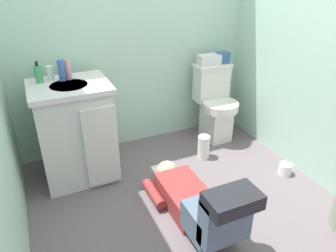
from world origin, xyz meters
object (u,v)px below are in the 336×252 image
Objects in this scene: vanity_cabinet at (76,131)px; tissue_box at (209,60)px; bottle_white at (50,73)px; toilet at (215,104)px; person_plumber at (197,203)px; paper_towel_roll at (204,147)px; bottle_pink at (68,70)px; soap_dispenser at (38,74)px; bottle_blue at (61,70)px; toiletry_bag at (222,57)px; faucet at (64,72)px; toilet_paper_roll at (285,169)px.

tissue_box reaches higher than vanity_cabinet.
vanity_cabinet is 0.49m from bottle_white.
person_plumber is (-0.76, -1.03, -0.19)m from toilet.
toilet is 0.44m from tissue_box.
bottle_white reaches higher than tissue_box.
paper_towel_roll is at bearing -121.88° from tissue_box.
tissue_box is at bearing 116.43° from toilet.
bottle_pink is (-1.37, -0.01, 0.53)m from toilet.
soap_dispenser is 1.07× the size of bottle_pink.
bottle_white is at bearing 163.66° from paper_towel_roll.
toilet is 1.30m from person_plumber.
bottle_blue is 1.40m from paper_towel_roll.
bottle_white reaches higher than vanity_cabinet.
bottle_white is at bearing 163.61° from bottle_pink.
faucet is at bearing -177.60° from toiletry_bag.
tissue_box is at bearing 3.08° from soap_dispenser.
bottle_white is (0.09, 0.02, -0.01)m from soap_dispenser.
toiletry_bag is at bearing 7.96° from vanity_cabinet.
toilet is 3.37× the size of paper_towel_roll.
soap_dispenser is at bearing -177.19° from toiletry_bag.
bottle_white is 0.51× the size of paper_towel_roll.
person_plumber is at bearing -55.63° from vanity_cabinet.
bottle_white is (-1.60, -0.06, 0.07)m from toiletry_bag.
vanity_cabinet is 3.73× the size of tissue_box.
faucet is 2.00m from toilet_paper_roll.
soap_dispenser is at bearing -173.99° from faucet.
toiletry_bag is 1.60m from bottle_white.
vanity_cabinet is 4.94× the size of soap_dispenser.
person_plumber is 8.59× the size of toiletry_bag.
faucet is 0.81× the size of toiletry_bag.
toilet is 0.70× the size of person_plumber.
toilet_paper_roll is (1.63, -0.83, -0.85)m from bottle_blue.
soap_dispenser is 0.09m from bottle_white.
vanity_cabinet is 5.02× the size of bottle_blue.
tissue_box reaches higher than paper_towel_roll.
bottle_blue is at bearing -171.71° from bottle_pink.
faucet is 0.10m from bottle_white.
person_plumber is 1.50m from soap_dispenser.
paper_towel_roll is (-0.30, -0.32, -0.26)m from toilet.
vanity_cabinet is at bearing 155.70° from toilet_paper_roll.
bottle_pink reaches higher than faucet.
faucet is 0.06m from bottle_blue.
bottle_pink reaches higher than toiletry_bag.
bottle_pink is at bearing -175.77° from tissue_box.
toilet is 1.58m from bottle_white.
paper_towel_roll is at bearing 134.36° from toilet_paper_roll.
soap_dispenser reaches higher than bottle_pink.
vanity_cabinet is at bearing -33.10° from soap_dispenser.
faucet is 0.61× the size of bottle_blue.
faucet is at bearing 151.55° from toilet_paper_roll.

